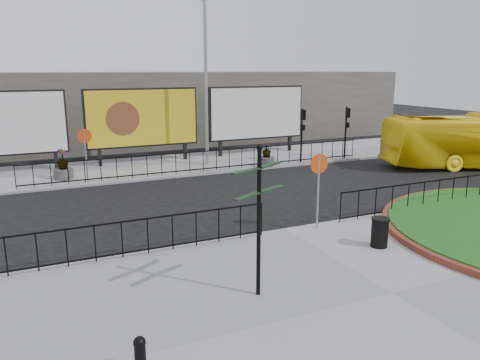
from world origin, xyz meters
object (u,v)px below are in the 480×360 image
fingerpost_sign (259,206)px  planter_c (267,157)px  lamp_post (206,77)px  bollard (140,353)px  billboard_mid (143,118)px  planter_a (63,168)px  litter_bin (380,232)px

fingerpost_sign → planter_c: (7.19, 13.16, -1.65)m
fingerpost_sign → planter_c: size_ratio=2.68×
lamp_post → bollard: lamp_post is taller
fingerpost_sign → bollard: 3.97m
fingerpost_sign → billboard_mid: bearing=63.3°
planter_a → billboard_mid: bearing=28.0°
billboard_mid → fingerpost_sign: 16.79m
billboard_mid → bollard: billboard_mid is taller
billboard_mid → planter_a: 5.40m
litter_bin → bollard: bearing=-159.4°
lamp_post → litter_bin: 14.22m
fingerpost_sign → litter_bin: bearing=-7.4°
planter_c → billboard_mid: bearing=148.5°
billboard_mid → planter_c: billboard_mid is taller
bollard → fingerpost_sign: bearing=28.6°
lamp_post → planter_a: lamp_post is taller
bollard → billboard_mid: bearing=76.3°
lamp_post → planter_a: bearing=-177.0°
litter_bin → planter_a: planter_a is taller
billboard_mid → litter_bin: billboard_mid is taller
litter_bin → planter_a: size_ratio=0.61×
billboard_mid → lamp_post: 4.23m
litter_bin → billboard_mid: bearing=101.7°
planter_a → fingerpost_sign: bearing=-77.9°
billboard_mid → lamp_post: (3.01, -1.97, 2.23)m
lamp_post → planter_a: (-7.45, -0.39, -4.18)m
lamp_post → litter_bin: lamp_post is taller
lamp_post → planter_c: size_ratio=7.01×
billboard_mid → bollard: 19.09m
planter_a → planter_c: (10.27, -1.21, -0.05)m
lamp_post → planter_a: size_ratio=6.46×
fingerpost_sign → planter_c: 15.08m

